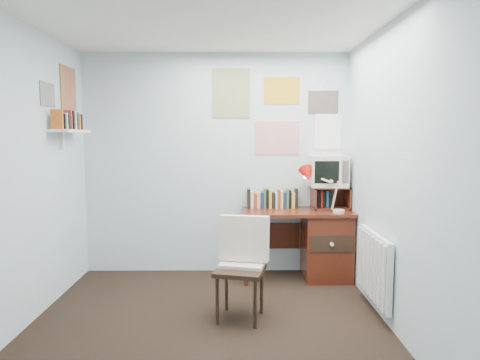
% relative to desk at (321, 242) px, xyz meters
% --- Properties ---
extents(ground, '(3.50, 3.50, 0.00)m').
position_rel_desk_xyz_m(ground, '(-1.17, -1.48, -0.41)').
color(ground, black).
rests_on(ground, ground).
extents(back_wall, '(3.00, 0.02, 2.50)m').
position_rel_desk_xyz_m(back_wall, '(-1.17, 0.27, 0.84)').
color(back_wall, silver).
rests_on(back_wall, ground).
extents(left_wall, '(0.02, 3.50, 2.50)m').
position_rel_desk_xyz_m(left_wall, '(-2.67, -1.48, 0.84)').
color(left_wall, silver).
rests_on(left_wall, ground).
extents(right_wall, '(0.02, 3.50, 2.50)m').
position_rel_desk_xyz_m(right_wall, '(0.33, -1.48, 0.84)').
color(right_wall, silver).
rests_on(right_wall, ground).
extents(ceiling, '(3.00, 3.50, 0.02)m').
position_rel_desk_xyz_m(ceiling, '(-1.17, -1.48, 2.09)').
color(ceiling, white).
rests_on(ceiling, back_wall).
extents(desk, '(1.20, 0.55, 0.76)m').
position_rel_desk_xyz_m(desk, '(0.00, 0.00, 0.00)').
color(desk, '#532013').
rests_on(desk, ground).
extents(desk_chair, '(0.52, 0.51, 0.85)m').
position_rel_desk_xyz_m(desk_chair, '(-0.90, -1.07, 0.02)').
color(desk_chair, black).
rests_on(desk_chair, ground).
extents(desk_lamp, '(0.37, 0.34, 0.44)m').
position_rel_desk_xyz_m(desk_lamp, '(0.15, -0.15, 0.57)').
color(desk_lamp, red).
rests_on(desk_lamp, desk).
extents(tv_riser, '(0.40, 0.30, 0.25)m').
position_rel_desk_xyz_m(tv_riser, '(0.12, 0.11, 0.48)').
color(tv_riser, '#532013').
rests_on(tv_riser, desk).
extents(crt_tv, '(0.41, 0.38, 0.38)m').
position_rel_desk_xyz_m(crt_tv, '(0.09, 0.13, 0.79)').
color(crt_tv, beige).
rests_on(crt_tv, tv_riser).
extents(book_row, '(0.60, 0.14, 0.22)m').
position_rel_desk_xyz_m(book_row, '(-0.51, 0.18, 0.46)').
color(book_row, '#532013').
rests_on(book_row, desk).
extents(radiator, '(0.09, 0.80, 0.60)m').
position_rel_desk_xyz_m(radiator, '(0.29, -0.93, 0.01)').
color(radiator, white).
rests_on(radiator, right_wall).
extents(wall_shelf, '(0.20, 0.62, 0.24)m').
position_rel_desk_xyz_m(wall_shelf, '(-2.57, -0.38, 1.21)').
color(wall_shelf, white).
rests_on(wall_shelf, left_wall).
extents(posters_back, '(1.20, 0.01, 0.90)m').
position_rel_desk_xyz_m(posters_back, '(-0.47, 0.26, 1.44)').
color(posters_back, white).
rests_on(posters_back, back_wall).
extents(posters_left, '(0.01, 0.70, 0.60)m').
position_rel_desk_xyz_m(posters_left, '(-2.67, -0.38, 1.59)').
color(posters_left, white).
rests_on(posters_left, left_wall).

